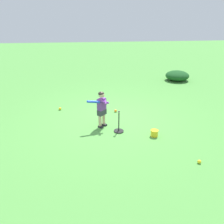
{
  "coord_description": "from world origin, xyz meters",
  "views": [
    {
      "loc": [
        6.75,
        -0.72,
        3.17
      ],
      "look_at": [
        0.52,
        -0.05,
        0.45
      ],
      "focal_mm": 37.51,
      "sensor_mm": 36.0,
      "label": 1
    }
  ],
  "objects": [
    {
      "name": "play_ball_center_lawn",
      "position": [
        -0.5,
        0.19,
        0.05
      ],
      "size": [
        0.09,
        0.09,
        0.09
      ],
      "primitive_type": "sphere",
      "color": "orange",
      "rests_on": "ground"
    },
    {
      "name": "toy_bucket",
      "position": [
        1.27,
        1.04,
        0.1
      ],
      "size": [
        0.22,
        0.22,
        0.19
      ],
      "color": "yellow",
      "rests_on": "ground"
    },
    {
      "name": "child_batter",
      "position": [
        0.53,
        -0.35,
        0.65
      ],
      "size": [
        0.36,
        0.63,
        1.08
      ],
      "color": "#232328",
      "rests_on": "ground"
    },
    {
      "name": "shrub_left_background",
      "position": [
        -4.09,
        3.68,
        0.24
      ],
      "size": [
        1.08,
        1.15,
        0.48
      ],
      "primitive_type": "ellipsoid",
      "color": "#194C1E",
      "rests_on": "ground"
    },
    {
      "name": "play_ball_far_left",
      "position": [
        -0.89,
        -1.71,
        0.05
      ],
      "size": [
        0.1,
        0.1,
        0.1
      ],
      "primitive_type": "sphere",
      "color": "yellow",
      "rests_on": "ground"
    },
    {
      "name": "play_ball_by_bucket",
      "position": [
        2.6,
        1.71,
        0.04
      ],
      "size": [
        0.09,
        0.09,
        0.09
      ],
      "primitive_type": "sphere",
      "color": "yellow",
      "rests_on": "ground"
    },
    {
      "name": "batting_tee",
      "position": [
        0.9,
        0.11,
        0.1
      ],
      "size": [
        0.28,
        0.28,
        0.62
      ],
      "color": "black",
      "rests_on": "ground"
    },
    {
      "name": "ground_plane",
      "position": [
        0.0,
        0.0,
        0.0
      ],
      "size": [
        40.0,
        40.0,
        0.0
      ],
      "primitive_type": "plane",
      "color": "#519942"
    }
  ]
}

